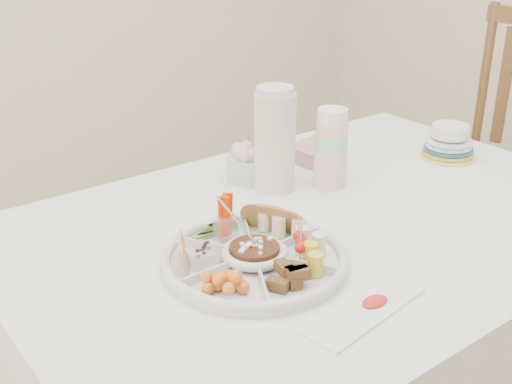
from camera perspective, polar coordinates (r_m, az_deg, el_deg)
dining_table at (r=1.75m, az=5.74°, el=-13.44°), size 1.52×1.02×0.76m
chair at (r=2.61m, az=20.88°, el=2.53°), size 0.54×0.54×1.11m
party_tray at (r=1.33m, az=-0.13°, el=-5.70°), size 0.39×0.39×0.04m
bean_dip at (r=1.33m, az=-0.13°, el=-5.42°), size 0.10×0.10×0.04m
tortillas at (r=1.43m, az=1.80°, el=-2.55°), size 0.11×0.11×0.06m
carrot_cucumber at (r=1.40m, az=-3.43°, el=-2.16°), size 0.11×0.11×0.10m
pita_raisins at (r=1.31m, az=-5.80°, el=-5.26°), size 0.11×0.11×0.06m
cherries at (r=1.22m, az=-2.42°, el=-7.94°), size 0.11×0.11×0.04m
granola_chunks at (r=1.24m, az=3.63°, el=-7.47°), size 0.11×0.11×0.05m
banana_tomato at (r=1.33m, az=5.41°, el=-3.91°), size 0.10×0.10×0.08m
cup_stack at (r=1.69m, az=6.70°, el=4.45°), size 0.09×0.09×0.24m
thermos at (r=1.65m, az=1.68°, el=4.81°), size 0.11×0.11×0.28m
flower_bowl at (r=1.74m, az=-0.54°, el=2.69°), size 0.17×0.17×0.10m
napkin_stack at (r=1.90m, az=5.12°, el=3.56°), size 0.14×0.12×0.05m
plate_stack at (r=1.98m, az=16.78°, el=4.29°), size 0.19×0.19×0.10m
placemat at (r=1.22m, az=9.52°, el=-10.28°), size 0.28×0.13×0.01m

